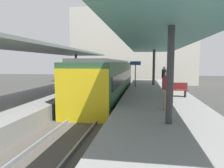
{
  "coord_description": "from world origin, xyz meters",
  "views": [
    {
      "loc": [
        2.94,
        -12.06,
        3.08
      ],
      "look_at": [
        0.62,
        2.67,
        1.55
      ],
      "focal_mm": 33.1,
      "sensor_mm": 36.0,
      "label": 1
    }
  ],
  "objects_px": {
    "commuter_train": "(109,79)",
    "platform_sign": "(135,68)",
    "passenger_mid_platform": "(167,90)",
    "passenger_near_bench": "(164,78)",
    "platform_bench": "(176,89)"
  },
  "relations": [
    {
      "from": "commuter_train",
      "to": "platform_sign",
      "type": "distance_m",
      "value": 2.52
    },
    {
      "from": "passenger_mid_platform",
      "to": "passenger_near_bench",
      "type": "bearing_deg",
      "value": 85.81
    },
    {
      "from": "platform_bench",
      "to": "passenger_near_bench",
      "type": "xyz_separation_m",
      "value": [
        -0.42,
        3.38,
        0.47
      ]
    },
    {
      "from": "platform_sign",
      "to": "passenger_near_bench",
      "type": "xyz_separation_m",
      "value": [
        2.28,
        -1.33,
        -0.69
      ]
    },
    {
      "from": "platform_sign",
      "to": "passenger_mid_platform",
      "type": "xyz_separation_m",
      "value": [
        1.75,
        -8.45,
        -0.75
      ]
    },
    {
      "from": "commuter_train",
      "to": "platform_bench",
      "type": "relative_size",
      "value": 10.79
    },
    {
      "from": "commuter_train",
      "to": "passenger_mid_platform",
      "type": "height_order",
      "value": "commuter_train"
    },
    {
      "from": "passenger_near_bench",
      "to": "passenger_mid_platform",
      "type": "height_order",
      "value": "passenger_near_bench"
    },
    {
      "from": "commuter_train",
      "to": "passenger_near_bench",
      "type": "bearing_deg",
      "value": -5.25
    },
    {
      "from": "passenger_near_bench",
      "to": "passenger_mid_platform",
      "type": "bearing_deg",
      "value": -94.19
    },
    {
      "from": "commuter_train",
      "to": "passenger_mid_platform",
      "type": "distance_m",
      "value": 8.49
    },
    {
      "from": "platform_bench",
      "to": "platform_sign",
      "type": "distance_m",
      "value": 5.55
    },
    {
      "from": "platform_bench",
      "to": "passenger_mid_platform",
      "type": "xyz_separation_m",
      "value": [
        -0.95,
        -3.74,
        0.41
      ]
    },
    {
      "from": "platform_bench",
      "to": "platform_sign",
      "type": "xyz_separation_m",
      "value": [
        -2.7,
        4.71,
        1.16
      ]
    },
    {
      "from": "platform_bench",
      "to": "passenger_near_bench",
      "type": "height_order",
      "value": "passenger_near_bench"
    }
  ]
}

